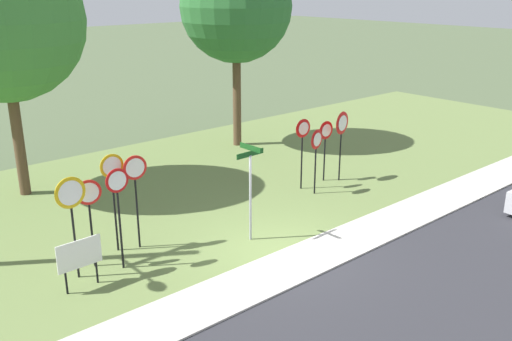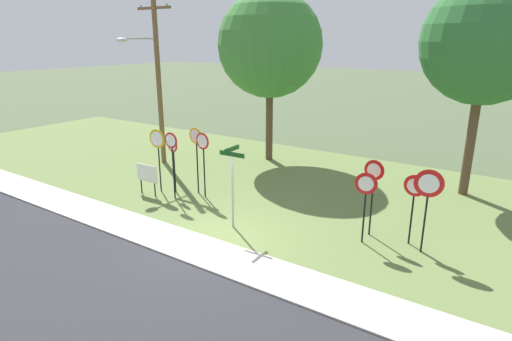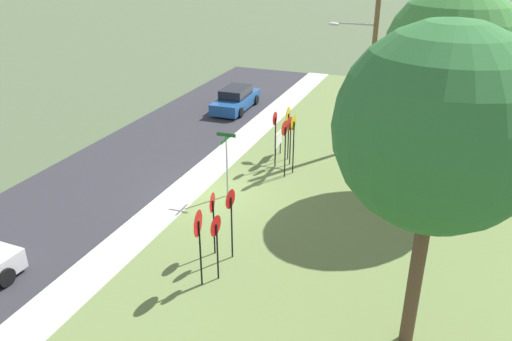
{
  "view_description": "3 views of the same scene",
  "coord_description": "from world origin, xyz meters",
  "px_view_note": "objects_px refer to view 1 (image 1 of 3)",
  "views": [
    {
      "loc": [
        -9.4,
        -9.95,
        6.96
      ],
      "look_at": [
        1.19,
        2.29,
        1.51
      ],
      "focal_mm": 39.38,
      "sensor_mm": 36.0,
      "label": 1
    },
    {
      "loc": [
        7.92,
        -9.41,
        6.11
      ],
      "look_at": [
        0.22,
        2.03,
        1.83
      ],
      "focal_mm": 29.84,
      "sensor_mm": 36.0,
      "label": 2
    },
    {
      "loc": [
        16.87,
        8.93,
        9.72
      ],
      "look_at": [
        -0.13,
        2.32,
        1.37
      ],
      "focal_mm": 35.3,
      "sensor_mm": 36.0,
      "label": 3
    }
  ],
  "objects_px": {
    "yield_sign_far_left": "(326,137)",
    "stop_sign_far_right": "(136,182)",
    "oak_tree_right": "(236,7)",
    "yield_sign_near_left": "(303,138)",
    "notice_board": "(80,257)",
    "street_name_post": "(250,184)",
    "oak_tree_left": "(2,21)",
    "yield_sign_near_right": "(342,129)",
    "yield_sign_far_right": "(317,147)",
    "stop_sign_far_center": "(118,199)",
    "stop_sign_near_right": "(113,183)",
    "stop_sign_far_left": "(71,205)",
    "stop_sign_near_left": "(90,205)"
  },
  "relations": [
    {
      "from": "yield_sign_far_left",
      "to": "stop_sign_far_right",
      "type": "bearing_deg",
      "value": -174.31
    },
    {
      "from": "oak_tree_right",
      "to": "yield_sign_near_left",
      "type": "bearing_deg",
      "value": -107.59
    },
    {
      "from": "notice_board",
      "to": "yield_sign_far_left",
      "type": "bearing_deg",
      "value": 6.73
    },
    {
      "from": "street_name_post",
      "to": "oak_tree_left",
      "type": "xyz_separation_m",
      "value": [
        -3.51,
        7.83,
        4.11
      ]
    },
    {
      "from": "stop_sign_far_right",
      "to": "street_name_post",
      "type": "distance_m",
      "value": 3.08
    },
    {
      "from": "yield_sign_near_left",
      "to": "yield_sign_near_right",
      "type": "height_order",
      "value": "yield_sign_near_right"
    },
    {
      "from": "yield_sign_far_right",
      "to": "oak_tree_left",
      "type": "xyz_separation_m",
      "value": [
        -7.54,
        6.53,
        4.09
      ]
    },
    {
      "from": "oak_tree_left",
      "to": "stop_sign_far_center",
      "type": "bearing_deg",
      "value": -90.13
    },
    {
      "from": "yield_sign_near_left",
      "to": "yield_sign_far_left",
      "type": "height_order",
      "value": "yield_sign_near_left"
    },
    {
      "from": "stop_sign_near_right",
      "to": "stop_sign_far_left",
      "type": "relative_size",
      "value": 1.04
    },
    {
      "from": "yield_sign_near_right",
      "to": "yield_sign_far_left",
      "type": "relative_size",
      "value": 1.15
    },
    {
      "from": "stop_sign_near_left",
      "to": "stop_sign_far_right",
      "type": "relative_size",
      "value": 0.89
    },
    {
      "from": "stop_sign_far_center",
      "to": "street_name_post",
      "type": "xyz_separation_m",
      "value": [
        3.53,
        -0.83,
        -0.23
      ]
    },
    {
      "from": "yield_sign_near_left",
      "to": "notice_board",
      "type": "bearing_deg",
      "value": -167.31
    },
    {
      "from": "yield_sign_near_right",
      "to": "yield_sign_far_left",
      "type": "distance_m",
      "value": 0.64
    },
    {
      "from": "stop_sign_near_right",
      "to": "yield_sign_far_right",
      "type": "bearing_deg",
      "value": -1.65
    },
    {
      "from": "stop_sign_near_left",
      "to": "stop_sign_far_left",
      "type": "relative_size",
      "value": 0.9
    },
    {
      "from": "stop_sign_far_left",
      "to": "street_name_post",
      "type": "distance_m",
      "value": 4.74
    },
    {
      "from": "stop_sign_near_right",
      "to": "yield_sign_near_left",
      "type": "relative_size",
      "value": 1.09
    },
    {
      "from": "stop_sign_near_left",
      "to": "stop_sign_near_right",
      "type": "xyz_separation_m",
      "value": [
        0.88,
        0.43,
        0.27
      ]
    },
    {
      "from": "stop_sign_near_left",
      "to": "stop_sign_far_center",
      "type": "height_order",
      "value": "stop_sign_far_center"
    },
    {
      "from": "yield_sign_far_right",
      "to": "stop_sign_near_right",
      "type": "bearing_deg",
      "value": 165.7
    },
    {
      "from": "stop_sign_far_right",
      "to": "oak_tree_left",
      "type": "distance_m",
      "value": 7.39
    },
    {
      "from": "yield_sign_near_right",
      "to": "notice_board",
      "type": "height_order",
      "value": "yield_sign_near_right"
    },
    {
      "from": "stop_sign_near_right",
      "to": "yield_sign_far_left",
      "type": "bearing_deg",
      "value": 3.77
    },
    {
      "from": "stop_sign_far_left",
      "to": "yield_sign_far_left",
      "type": "relative_size",
      "value": 1.18
    },
    {
      "from": "stop_sign_far_center",
      "to": "oak_tree_right",
      "type": "xyz_separation_m",
      "value": [
        9.42,
        7.01,
        4.05
      ]
    },
    {
      "from": "stop_sign_far_right",
      "to": "notice_board",
      "type": "height_order",
      "value": "stop_sign_far_right"
    },
    {
      "from": "yield_sign_near_right",
      "to": "yield_sign_far_left",
      "type": "xyz_separation_m",
      "value": [
        -0.45,
        0.35,
        -0.28
      ]
    },
    {
      "from": "stop_sign_near_right",
      "to": "yield_sign_far_right",
      "type": "distance_m",
      "value": 7.21
    },
    {
      "from": "yield_sign_far_left",
      "to": "oak_tree_right",
      "type": "distance_m",
      "value": 7.27
    },
    {
      "from": "yield_sign_near_left",
      "to": "oak_tree_left",
      "type": "height_order",
      "value": "oak_tree_left"
    },
    {
      "from": "yield_sign_far_right",
      "to": "notice_board",
      "type": "bearing_deg",
      "value": 174.49
    },
    {
      "from": "stop_sign_far_center",
      "to": "yield_sign_near_left",
      "type": "xyz_separation_m",
      "value": [
        7.55,
        1.12,
        -0.04
      ]
    },
    {
      "from": "street_name_post",
      "to": "oak_tree_left",
      "type": "bearing_deg",
      "value": 112.24
    },
    {
      "from": "notice_board",
      "to": "stop_sign_near_right",
      "type": "bearing_deg",
      "value": 36.43
    },
    {
      "from": "yield_sign_near_right",
      "to": "street_name_post",
      "type": "height_order",
      "value": "street_name_post"
    },
    {
      "from": "stop_sign_near_left",
      "to": "yield_sign_far_left",
      "type": "relative_size",
      "value": 1.05
    },
    {
      "from": "oak_tree_left",
      "to": "oak_tree_right",
      "type": "xyz_separation_m",
      "value": [
        9.4,
        0.0,
        0.18
      ]
    },
    {
      "from": "stop_sign_near_left",
      "to": "notice_board",
      "type": "xyz_separation_m",
      "value": [
        -0.71,
        -0.81,
        -0.85
      ]
    },
    {
      "from": "yield_sign_near_right",
      "to": "oak_tree_right",
      "type": "bearing_deg",
      "value": 78.81
    },
    {
      "from": "yield_sign_near_left",
      "to": "stop_sign_near_right",
      "type": "bearing_deg",
      "value": -175.11
    },
    {
      "from": "stop_sign_far_left",
      "to": "yield_sign_far_left",
      "type": "bearing_deg",
      "value": 1.33
    },
    {
      "from": "stop_sign_far_left",
      "to": "notice_board",
      "type": "height_order",
      "value": "stop_sign_far_left"
    },
    {
      "from": "stop_sign_far_center",
      "to": "stop_sign_near_right",
      "type": "bearing_deg",
      "value": 67.9
    },
    {
      "from": "stop_sign_near_left",
      "to": "street_name_post",
      "type": "relative_size",
      "value": 0.85
    },
    {
      "from": "yield_sign_far_left",
      "to": "yield_sign_far_right",
      "type": "xyz_separation_m",
      "value": [
        -1.24,
        -0.71,
        0.03
      ]
    },
    {
      "from": "stop_sign_far_right",
      "to": "yield_sign_far_left",
      "type": "bearing_deg",
      "value": 8.19
    },
    {
      "from": "stop_sign_near_left",
      "to": "yield_sign_far_right",
      "type": "distance_m",
      "value": 8.06
    },
    {
      "from": "yield_sign_far_right",
      "to": "notice_board",
      "type": "relative_size",
      "value": 1.82
    }
  ]
}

